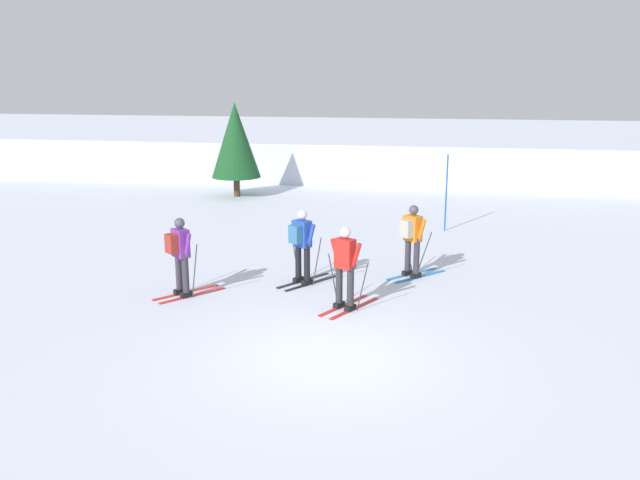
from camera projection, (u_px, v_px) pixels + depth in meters
name	position (u px, v px, depth m)	size (l,w,h in m)	color
ground_plane	(328.00, 356.00, 11.25)	(120.00, 120.00, 0.00)	silver
far_snow_ridge	(398.00, 158.00, 30.26)	(80.00, 6.15, 1.72)	silver
skier_orange	(412.00, 237.00, 15.38)	(1.37, 1.42, 1.71)	#237AC6
skier_red	(345.00, 266.00, 13.27)	(1.09, 1.58, 1.71)	red
skier_purple	(180.00, 253.00, 14.05)	(1.29, 1.48, 1.71)	red
skier_blue	(302.00, 243.00, 14.87)	(1.23, 1.52, 1.71)	black
trail_marker_pole	(446.00, 193.00, 19.89)	(0.05, 0.05, 2.30)	#1E56AD
conifer_far_left	(235.00, 140.00, 25.20)	(1.87, 1.87, 3.56)	#513823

